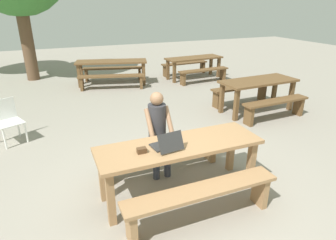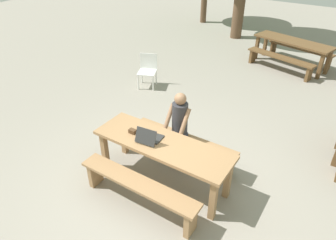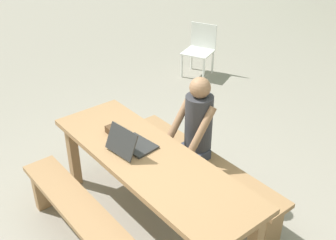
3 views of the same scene
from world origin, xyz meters
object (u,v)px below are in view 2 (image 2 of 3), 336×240
at_px(plastic_chair, 148,70).
at_px(person_seated, 178,124).
at_px(laptop, 149,137).
at_px(small_pouch, 133,131).
at_px(picnic_table_front, 163,149).
at_px(picnic_table_distant, 293,45).

bearing_deg(plastic_chair, person_seated, -67.58).
height_order(laptop, person_seated, person_seated).
xyz_separation_m(small_pouch, person_seated, (0.46, 0.63, -0.05)).
bearing_deg(person_seated, small_pouch, -125.88).
xyz_separation_m(laptop, person_seated, (0.13, 0.64, -0.07)).
bearing_deg(picnic_table_front, small_pouch, -175.33).
bearing_deg(plastic_chair, picnic_table_front, -73.53).
xyz_separation_m(picnic_table_front, plastic_chair, (-2.28, 2.72, -0.22)).
bearing_deg(picnic_table_distant, picnic_table_front, -78.86).
relative_size(person_seated, plastic_chair, 1.60).
bearing_deg(small_pouch, picnic_table_front, 4.67).
height_order(small_pouch, picnic_table_distant, small_pouch).
xyz_separation_m(picnic_table_front, person_seated, (-0.08, 0.59, 0.10)).
distance_m(laptop, plastic_chair, 3.49).
xyz_separation_m(plastic_chair, picnic_table_distant, (2.71, 3.31, 0.21)).
distance_m(picnic_table_front, plastic_chair, 3.56).
bearing_deg(picnic_table_distant, small_pouch, -83.82).
xyz_separation_m(person_seated, plastic_chair, (-2.21, 2.13, -0.32)).
xyz_separation_m(picnic_table_front, picnic_table_distant, (0.43, 6.03, -0.01)).
height_order(person_seated, picnic_table_distant, person_seated).
relative_size(picnic_table_front, small_pouch, 19.16).
distance_m(picnic_table_front, small_pouch, 0.56).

